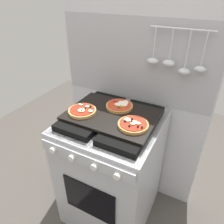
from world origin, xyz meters
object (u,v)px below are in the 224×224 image
at_px(baking_tray, 112,115).
at_px(pizza_left, 82,111).
at_px(pizza_right, 133,124).
at_px(stove, 112,168).
at_px(pizza_center, 120,106).

height_order(baking_tray, pizza_left, pizza_left).
xyz_separation_m(pizza_left, pizza_right, (0.33, 0.01, -0.00)).
bearing_deg(pizza_right, baking_tray, 158.51).
bearing_deg(stove, pizza_left, -157.31).
bearing_deg(pizza_left, stove, 22.69).
distance_m(stove, baking_tray, 0.46).
distance_m(stove, pizza_center, 0.49).
relative_size(stove, pizza_right, 5.25).
bearing_deg(baking_tray, pizza_right, -21.49).
bearing_deg(baking_tray, pizza_center, 83.83).
height_order(baking_tray, pizza_right, pizza_right).
height_order(stove, pizza_center, pizza_center).
xyz_separation_m(baking_tray, pizza_right, (0.17, -0.07, 0.02)).
distance_m(stove, pizza_right, 0.51).
relative_size(baking_tray, pizza_right, 3.15).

